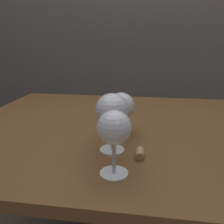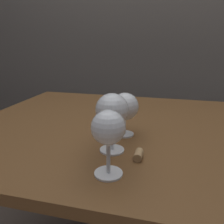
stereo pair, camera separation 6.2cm
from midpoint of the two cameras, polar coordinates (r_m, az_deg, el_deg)
back_wall at (r=1.85m, az=11.76°, el=24.90°), size 5.00×0.08×2.60m
dining_table at (r=0.89m, az=5.43°, el=-9.27°), size 1.14×0.90×0.74m
wine_glass_merlot at (r=0.51m, az=2.59°, el=-4.38°), size 0.08×0.08×0.15m
wine_glass_port at (r=0.62m, az=2.86°, el=0.04°), size 0.09×0.09×0.16m
wine_glass_rose at (r=0.73m, az=5.56°, el=1.16°), size 0.09×0.09×0.14m
cork at (r=0.62m, az=9.33°, el=-10.30°), size 0.02×0.04×0.02m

